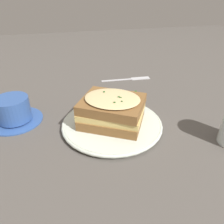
% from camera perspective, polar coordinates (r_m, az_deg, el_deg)
% --- Properties ---
extents(ground_plane, '(2.40, 2.40, 0.00)m').
position_cam_1_polar(ground_plane, '(0.51, -1.99, -5.31)').
color(ground_plane, '#514C47').
extents(dinner_plate, '(0.24, 0.24, 0.01)m').
position_cam_1_polar(dinner_plate, '(0.53, 0.00, -3.08)').
color(dinner_plate, silver).
rests_on(dinner_plate, ground_plane).
extents(sandwich, '(0.18, 0.17, 0.07)m').
position_cam_1_polar(sandwich, '(0.51, 0.03, 0.53)').
color(sandwich, brown).
rests_on(sandwich, dinner_plate).
extents(teacup_with_saucer, '(0.14, 0.13, 0.06)m').
position_cam_1_polar(teacup_with_saucer, '(0.59, -24.49, 0.24)').
color(teacup_with_saucer, '#33569E').
rests_on(teacup_with_saucer, ground_plane).
extents(fork, '(0.18, 0.03, 0.00)m').
position_cam_1_polar(fork, '(0.80, 5.14, 8.66)').
color(fork, silver).
rests_on(fork, ground_plane).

